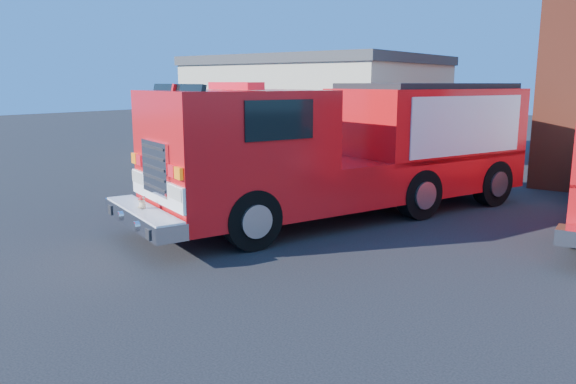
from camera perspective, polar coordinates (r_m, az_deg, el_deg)
The scene contains 4 objects.
ground at distance 11.14m, azimuth 3.73°, elevation -5.62°, with size 100.00×100.00×0.00m, color black.
side_building at distance 26.50m, azimuth 2.96°, elevation 8.93°, with size 10.20×8.20×4.35m.
fire_engine at distance 13.60m, azimuth 6.56°, elevation 4.51°, with size 6.22×10.75×3.20m.
pickup_truck at distance 17.41m, azimuth -4.31°, elevation 3.31°, with size 2.07×5.54×1.80m.
Camera 1 is at (5.83, -8.94, 3.20)m, focal length 35.00 mm.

